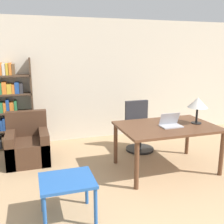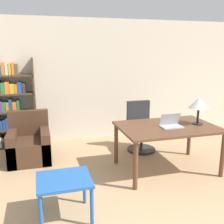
{
  "view_description": "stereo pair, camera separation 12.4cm",
  "coord_description": "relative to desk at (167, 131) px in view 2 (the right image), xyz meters",
  "views": [
    {
      "loc": [
        -1.4,
        -1.29,
        1.98
      ],
      "look_at": [
        -0.15,
        2.65,
        1.03
      ],
      "focal_mm": 42.0,
      "sensor_mm": 36.0,
      "label": 1
    },
    {
      "loc": [
        -1.28,
        -1.33,
        1.98
      ],
      "look_at": [
        -0.15,
        2.65,
        1.03
      ],
      "focal_mm": 42.0,
      "sensor_mm": 36.0,
      "label": 2
    }
  ],
  "objects": [
    {
      "name": "table_lamp",
      "position": [
        0.55,
        -0.03,
        0.44
      ],
      "size": [
        0.34,
        0.34,
        0.45
      ],
      "color": "black",
      "rests_on": "desk"
    },
    {
      "name": "desk",
      "position": [
        0.0,
        0.0,
        0.0
      ],
      "size": [
        1.61,
        1.09,
        0.78
      ],
      "color": "brown",
      "rests_on": "ground_plane"
    },
    {
      "name": "side_table_blue",
      "position": [
        -1.81,
        -0.89,
        -0.25
      ],
      "size": [
        0.64,
        0.56,
        0.52
      ],
      "color": "#2356A3",
      "rests_on": "ground_plane"
    },
    {
      "name": "laptop",
      "position": [
        0.03,
        -0.07,
        0.14
      ],
      "size": [
        0.35,
        0.22,
        0.22
      ],
      "color": "#B2B2B7",
      "rests_on": "desk"
    },
    {
      "name": "wall_back",
      "position": [
        -0.75,
        2.08,
        0.66
      ],
      "size": [
        8.0,
        0.06,
        2.7
      ],
      "color": "beige",
      "rests_on": "ground_plane"
    },
    {
      "name": "bookshelf",
      "position": [
        -2.58,
        1.89,
        0.18
      ],
      "size": [
        0.82,
        0.28,
        1.87
      ],
      "color": "#4C3828",
      "rests_on": "ground_plane"
    },
    {
      "name": "office_chair",
      "position": [
        -0.06,
        1.02,
        -0.25
      ],
      "size": [
        0.57,
        0.57,
        1.0
      ],
      "color": "black",
      "rests_on": "ground_plane"
    },
    {
      "name": "armchair",
      "position": [
        -2.25,
        1.08,
        -0.4
      ],
      "size": [
        0.74,
        0.79,
        0.89
      ],
      "color": "#472D1E",
      "rests_on": "ground_plane"
    }
  ]
}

